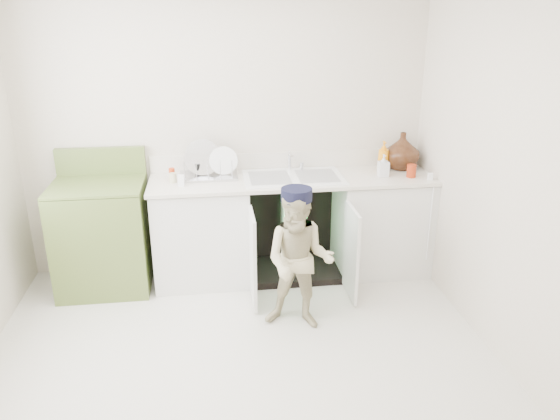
# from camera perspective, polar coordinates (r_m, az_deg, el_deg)

# --- Properties ---
(ground) EXTENTS (3.50, 3.50, 0.00)m
(ground) POSITION_cam_1_polar(r_m,az_deg,el_deg) (3.93, -4.07, -14.89)
(ground) COLOR beige
(ground) RESTS_ON ground
(room_shell) EXTENTS (6.00, 5.50, 1.26)m
(room_shell) POSITION_cam_1_polar(r_m,az_deg,el_deg) (3.36, -4.61, 2.73)
(room_shell) COLOR beige
(room_shell) RESTS_ON ground
(counter_run) EXTENTS (2.44, 1.02, 1.23)m
(counter_run) POSITION_cam_1_polar(r_m,az_deg,el_deg) (4.82, 1.71, -1.37)
(counter_run) COLOR silver
(counter_run) RESTS_ON ground
(avocado_stove) EXTENTS (0.74, 0.65, 1.15)m
(avocado_stove) POSITION_cam_1_polar(r_m,az_deg,el_deg) (4.82, -18.02, -2.42)
(avocado_stove) COLOR #5C7634
(avocado_stove) RESTS_ON ground
(repair_worker) EXTENTS (0.62, 0.81, 1.08)m
(repair_worker) POSITION_cam_1_polar(r_m,az_deg,el_deg) (3.98, 2.03, -5.22)
(repair_worker) COLOR beige
(repair_worker) RESTS_ON ground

